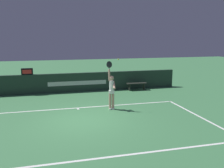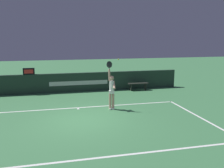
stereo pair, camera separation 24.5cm
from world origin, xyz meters
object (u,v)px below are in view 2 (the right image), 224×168
at_px(tennis_ball, 118,59).
at_px(courtside_bench_near, 138,85).
at_px(speed_display, 29,71).
at_px(tennis_player, 112,89).

relative_size(tennis_ball, courtside_bench_near, 0.05).
relative_size(speed_display, tennis_ball, 10.45).
bearing_deg(tennis_player, speed_display, 132.97).
bearing_deg(speed_display, tennis_ball, -45.74).
xyz_separation_m(tennis_player, tennis_ball, (0.32, -0.12, 1.54)).
xyz_separation_m(speed_display, tennis_ball, (4.69, -4.81, 1.09)).
bearing_deg(courtside_bench_near, tennis_ball, -121.23).
distance_m(speed_display, tennis_player, 6.43).
bearing_deg(courtside_bench_near, tennis_player, -125.08).
distance_m(speed_display, courtside_bench_near, 7.35).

